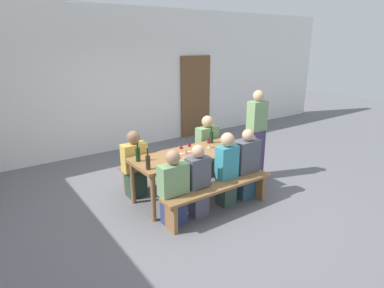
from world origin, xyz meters
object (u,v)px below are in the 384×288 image
object	(u,v)px
bench_near	(219,191)
wine_glass_3	(201,150)
tasting_table	(192,158)
seated_guest_near_2	(227,170)
wine_bottle_1	(211,137)
seated_guest_near_3	(246,166)
bench_far	(170,164)
seated_guest_near_1	(198,182)
seated_guest_near_0	(173,190)
standing_host	(256,137)
wine_glass_4	(189,144)
seated_guest_far_1	(207,148)
wine_bottle_0	(148,162)
wine_glass_1	(185,152)
wine_glass_2	(209,141)
wooden_door	(196,97)
seated_guest_far_0	(135,166)
wine_glass_0	(181,147)
wine_bottle_2	(138,154)

from	to	relation	value
bench_near	wine_glass_3	size ratio (longest dim) A/B	11.58
tasting_table	seated_guest_near_2	world-z (taller)	seated_guest_near_2
wine_bottle_1	seated_guest_near_3	size ratio (longest dim) A/B	0.25
bench_far	seated_guest_near_1	world-z (taller)	seated_guest_near_1
seated_guest_near_0	standing_host	world-z (taller)	standing_host
wine_glass_4	seated_guest_far_1	xyz separation A→B (m)	(0.73, 0.47, -0.33)
seated_guest_near_0	standing_host	xyz separation A→B (m)	(2.08, 0.49, 0.29)
wine_bottle_0	wine_glass_1	distance (m)	0.68
wine_glass_2	seated_guest_near_0	distance (m)	1.28
wooden_door	wine_glass_3	world-z (taller)	wooden_door
seated_guest_near_2	seated_guest_far_1	xyz separation A→B (m)	(0.46, 1.08, -0.02)
tasting_table	wine_bottle_1	bearing A→B (deg)	22.50
bench_far	seated_guest_far_0	distance (m)	0.79
wine_glass_4	seated_guest_far_0	bearing A→B (deg)	147.99
bench_near	wine_glass_4	xyz separation A→B (m)	(0.00, 0.76, 0.53)
wine_glass_1	standing_host	bearing A→B (deg)	3.00
bench_far	wine_glass_4	world-z (taller)	wine_glass_4
wine_glass_3	standing_host	size ratio (longest dim) A/B	0.10
wine_glass_1	seated_guest_far_0	distance (m)	0.92
bench_near	wine_bottle_0	bearing A→B (deg)	151.73
wine_bottle_1	seated_guest_near_2	distance (m)	0.89
wine_bottle_0	seated_guest_near_3	bearing A→B (deg)	-11.84
seated_guest_near_0	seated_guest_far_1	distance (m)	1.79
wine_glass_2	seated_guest_near_3	size ratio (longest dim) A/B	0.16
seated_guest_near_0	wine_glass_1	bearing A→B (deg)	-49.40
tasting_table	bench_near	size ratio (longest dim) A/B	1.05
wooden_door	wine_bottle_0	bearing A→B (deg)	-134.52
wine_glass_4	seated_guest_far_0	world-z (taller)	seated_guest_far_0
bench_near	seated_guest_far_0	distance (m)	1.45
seated_guest_near_2	bench_near	bearing A→B (deg)	119.58
wine_bottle_0	tasting_table	bearing A→B (deg)	13.16
tasting_table	wine_glass_3	size ratio (longest dim) A/B	12.20
wine_glass_0	seated_guest_near_3	world-z (taller)	seated_guest_near_3
wine_bottle_0	seated_guest_near_1	xyz separation A→B (m)	(0.61, -0.33, -0.35)
wine_bottle_1	wine_glass_3	world-z (taller)	wine_bottle_1
wine_glass_4	standing_host	xyz separation A→B (m)	(1.38, -0.12, -0.08)
tasting_table	wine_glass_2	xyz separation A→B (m)	(0.37, 0.05, 0.21)
seated_guest_near_3	bench_far	bearing A→B (deg)	29.08
seated_guest_near_3	standing_host	world-z (taller)	standing_host
wine_bottle_1	wine_bottle_2	distance (m)	1.45
wine_bottle_2	seated_guest_near_3	xyz separation A→B (m)	(1.55, -0.70, -0.32)
wine_bottle_1	wine_glass_2	bearing A→B (deg)	-137.81
wooden_door	seated_guest_near_1	size ratio (longest dim) A/B	1.95
seated_guest_far_0	seated_guest_far_1	xyz separation A→B (m)	(1.48, 0.00, 0.02)
seated_guest_near_2	seated_guest_far_0	size ratio (longest dim) A/B	1.05
wine_bottle_1	wine_glass_1	distance (m)	0.89
wine_bottle_1	seated_guest_near_2	xyz separation A→B (m)	(-0.32, -0.78, -0.29)
seated_guest_near_3	standing_host	xyz separation A→B (m)	(0.70, 0.49, 0.26)
wine_glass_0	wine_glass_2	bearing A→B (deg)	-1.66
bench_near	seated_guest_near_0	world-z (taller)	seated_guest_near_0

